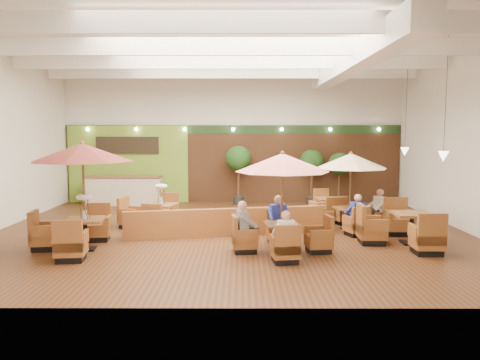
{
  "coord_description": "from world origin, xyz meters",
  "views": [
    {
      "loc": [
        0.34,
        -13.63,
        2.99
      ],
      "look_at": [
        0.3,
        0.5,
        1.5
      ],
      "focal_mm": 35.0,
      "sensor_mm": 36.0,
      "label": 1
    }
  ],
  "objects_px": {
    "service_counter": "(124,191)",
    "diner_1": "(279,215)",
    "table_3": "(153,214)",
    "topiary_2": "(339,166)",
    "diner_3": "(357,210)",
    "booth_divider": "(227,222)",
    "diner_4": "(378,205)",
    "table_5": "(327,208)",
    "diner_0": "(285,231)",
    "table_4": "(400,229)",
    "diner_2": "(245,222)",
    "topiary_0": "(239,161)",
    "table_2": "(350,176)",
    "table_1": "(282,183)",
    "topiary_1": "(312,164)",
    "table_0": "(80,173)"
  },
  "relations": [
    {
      "from": "topiary_0",
      "to": "booth_divider",
      "type": "bearing_deg",
      "value": -93.0
    },
    {
      "from": "booth_divider",
      "to": "topiary_1",
      "type": "relative_size",
      "value": 2.57
    },
    {
      "from": "table_4",
      "to": "topiary_1",
      "type": "relative_size",
      "value": 1.26
    },
    {
      "from": "table_1",
      "to": "table_5",
      "type": "distance_m",
      "value": 5.16
    },
    {
      "from": "booth_divider",
      "to": "topiary_2",
      "type": "xyz_separation_m",
      "value": [
        4.4,
        5.83,
        1.17
      ]
    },
    {
      "from": "booth_divider",
      "to": "diner_3",
      "type": "xyz_separation_m",
      "value": [
        3.71,
        0.04,
        0.34
      ]
    },
    {
      "from": "booth_divider",
      "to": "diner_1",
      "type": "bearing_deg",
      "value": -42.39
    },
    {
      "from": "booth_divider",
      "to": "table_3",
      "type": "distance_m",
      "value": 2.55
    },
    {
      "from": "topiary_0",
      "to": "diner_2",
      "type": "bearing_deg",
      "value": -88.51
    },
    {
      "from": "table_5",
      "to": "diner_0",
      "type": "distance_m",
      "value": 5.83
    },
    {
      "from": "table_0",
      "to": "topiary_2",
      "type": "bearing_deg",
      "value": 35.5
    },
    {
      "from": "table_2",
      "to": "booth_divider",
      "type": "bearing_deg",
      "value": 174.77
    },
    {
      "from": "booth_divider",
      "to": "diner_0",
      "type": "relative_size",
      "value": 7.68
    },
    {
      "from": "table_4",
      "to": "diner_4",
      "type": "bearing_deg",
      "value": 92.82
    },
    {
      "from": "topiary_2",
      "to": "table_3",
      "type": "bearing_deg",
      "value": -144.8
    },
    {
      "from": "table_4",
      "to": "table_0",
      "type": "bearing_deg",
      "value": -174.51
    },
    {
      "from": "service_counter",
      "to": "diner_2",
      "type": "bearing_deg",
      "value": -56.96
    },
    {
      "from": "table_4",
      "to": "booth_divider",
      "type": "bearing_deg",
      "value": 169.93
    },
    {
      "from": "table_1",
      "to": "diner_3",
      "type": "relative_size",
      "value": 3.33
    },
    {
      "from": "table_0",
      "to": "topiary_0",
      "type": "xyz_separation_m",
      "value": [
        3.88,
        7.39,
        -0.17
      ]
    },
    {
      "from": "diner_1",
      "to": "diner_2",
      "type": "distance_m",
      "value": 1.29
    },
    {
      "from": "table_0",
      "to": "topiary_1",
      "type": "distance_m",
      "value": 10.08
    },
    {
      "from": "diner_4",
      "to": "diner_1",
      "type": "bearing_deg",
      "value": 102.95
    },
    {
      "from": "booth_divider",
      "to": "table_0",
      "type": "distance_m",
      "value": 4.2
    },
    {
      "from": "service_counter",
      "to": "table_0",
      "type": "height_order",
      "value": "table_0"
    },
    {
      "from": "topiary_0",
      "to": "table_4",
      "type": "bearing_deg",
      "value": -57.29
    },
    {
      "from": "topiary_0",
      "to": "diner_0",
      "type": "xyz_separation_m",
      "value": [
        1.11,
        -8.53,
        -1.04
      ]
    },
    {
      "from": "service_counter",
      "to": "topiary_2",
      "type": "height_order",
      "value": "topiary_2"
    },
    {
      "from": "service_counter",
      "to": "diner_4",
      "type": "height_order",
      "value": "diner_4"
    },
    {
      "from": "table_3",
      "to": "topiary_0",
      "type": "relative_size",
      "value": 1.11
    },
    {
      "from": "table_5",
      "to": "diner_1",
      "type": "distance_m",
      "value": 4.17
    },
    {
      "from": "booth_divider",
      "to": "table_5",
      "type": "height_order",
      "value": "table_5"
    },
    {
      "from": "service_counter",
      "to": "table_4",
      "type": "height_order",
      "value": "service_counter"
    },
    {
      "from": "table_1",
      "to": "diner_2",
      "type": "height_order",
      "value": "table_1"
    },
    {
      "from": "table_3",
      "to": "topiary_2",
      "type": "height_order",
      "value": "topiary_2"
    },
    {
      "from": "service_counter",
      "to": "table_2",
      "type": "bearing_deg",
      "value": -30.54
    },
    {
      "from": "table_0",
      "to": "diner_2",
      "type": "height_order",
      "value": "table_0"
    },
    {
      "from": "table_2",
      "to": "topiary_2",
      "type": "xyz_separation_m",
      "value": [
        0.69,
        4.93,
        -0.06
      ]
    },
    {
      "from": "table_0",
      "to": "table_1",
      "type": "bearing_deg",
      "value": -9.89
    },
    {
      "from": "service_counter",
      "to": "diner_1",
      "type": "distance_m",
      "value": 8.67
    },
    {
      "from": "topiary_0",
      "to": "diner_1",
      "type": "bearing_deg",
      "value": -80.59
    },
    {
      "from": "booth_divider",
      "to": "diner_1",
      "type": "distance_m",
      "value": 1.7
    },
    {
      "from": "table_4",
      "to": "diner_0",
      "type": "bearing_deg",
      "value": -149.9
    },
    {
      "from": "diner_2",
      "to": "table_2",
      "type": "bearing_deg",
      "value": 117.14
    },
    {
      "from": "booth_divider",
      "to": "diner_2",
      "type": "xyz_separation_m",
      "value": [
        0.5,
        -1.78,
        0.37
      ]
    },
    {
      "from": "service_counter",
      "to": "topiary_0",
      "type": "xyz_separation_m",
      "value": [
        4.62,
        0.2,
        1.2
      ]
    },
    {
      "from": "table_1",
      "to": "table_2",
      "type": "relative_size",
      "value": 1.02
    },
    {
      "from": "diner_1",
      "to": "diner_3",
      "type": "xyz_separation_m",
      "value": [
        2.29,
        0.9,
        -0.03
      ]
    },
    {
      "from": "table_3",
      "to": "topiary_0",
      "type": "height_order",
      "value": "topiary_0"
    },
    {
      "from": "service_counter",
      "to": "table_3",
      "type": "bearing_deg",
      "value": -65.82
    }
  ]
}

